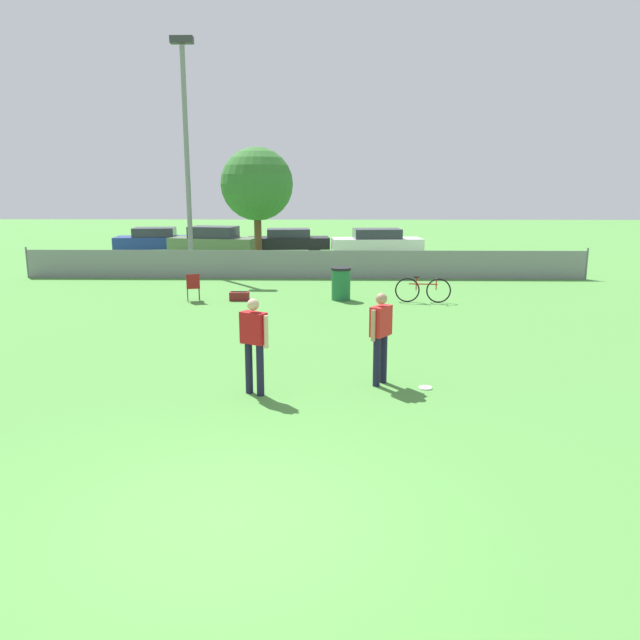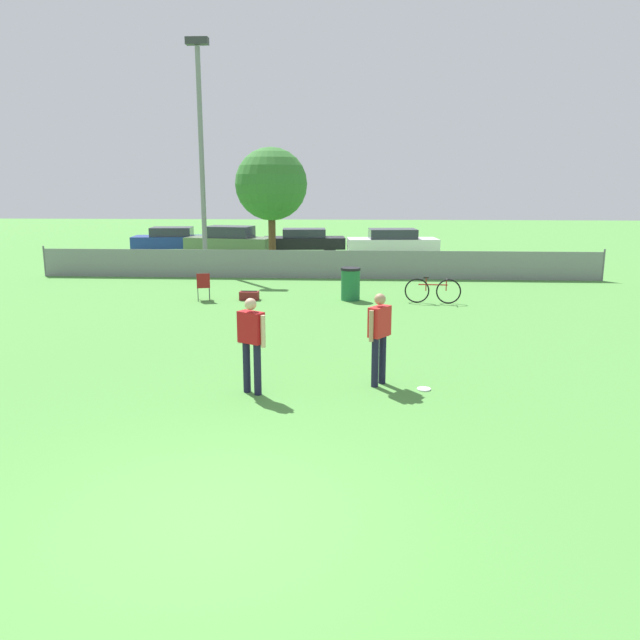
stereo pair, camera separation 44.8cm
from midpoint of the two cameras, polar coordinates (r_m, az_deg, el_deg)
ground_plane at (r=7.23m, az=-8.05°, el=-17.60°), size 120.00×120.00×0.00m
fence_backline at (r=24.36m, az=0.23°, el=5.11°), size 21.89×0.07×1.21m
light_pole at (r=26.89m, az=-10.36°, el=15.99°), size 0.90×0.36×9.29m
tree_near_pole at (r=27.80m, az=-4.01°, el=12.26°), size 3.14×3.14×5.19m
player_thrower_red at (r=10.79m, az=-5.12°, el=-1.66°), size 0.53×0.43×1.70m
player_defender_red at (r=11.27m, az=6.58°, el=-1.09°), size 0.44×0.52×1.70m
frisbee_disc at (r=11.39m, az=10.60°, el=-6.22°), size 0.25×0.25×0.03m
folding_chair_sideline at (r=19.92m, az=-9.98°, el=3.19°), size 0.50×0.50×0.88m
bicycle_sideline at (r=19.55m, az=10.92°, el=2.65°), size 1.72×0.44×0.82m
trash_bin at (r=19.75m, az=3.46°, el=3.32°), size 0.62×0.62×1.03m
gear_bag_sideline at (r=19.92m, az=-5.85°, el=2.23°), size 0.60×0.33×0.30m
parked_car_blue at (r=35.40m, az=-13.01°, el=7.19°), size 4.36×2.30×1.31m
parked_car_olive at (r=32.70m, az=-7.86°, el=7.11°), size 4.67×2.49×1.51m
parked_car_dark at (r=33.82m, az=-1.08°, el=7.28°), size 4.48×2.09×1.28m
parked_car_white at (r=32.64m, az=7.04°, el=7.07°), size 4.73×2.19×1.37m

